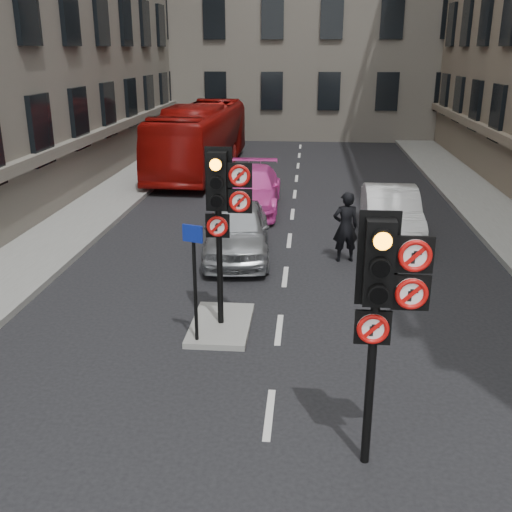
% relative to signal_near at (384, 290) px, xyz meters
% --- Properties ---
extents(ground, '(120.00, 120.00, 0.00)m').
position_rel_signal_near_xyz_m(ground, '(-1.49, -0.99, -2.58)').
color(ground, black).
rests_on(ground, ground).
extents(pavement_left, '(3.00, 50.00, 0.16)m').
position_rel_signal_near_xyz_m(pavement_left, '(-8.69, 11.01, -2.50)').
color(pavement_left, gray).
rests_on(pavement_left, ground).
extents(centre_island, '(1.20, 2.00, 0.12)m').
position_rel_signal_near_xyz_m(centre_island, '(-2.69, 4.01, -2.52)').
color(centre_island, gray).
rests_on(centre_island, ground).
extents(signal_near, '(0.91, 0.40, 3.58)m').
position_rel_signal_near_xyz_m(signal_near, '(0.00, 0.00, 0.00)').
color(signal_near, black).
rests_on(signal_near, ground).
extents(signal_far, '(0.91, 0.40, 3.58)m').
position_rel_signal_near_xyz_m(signal_far, '(-2.60, 4.00, 0.12)').
color(signal_far, black).
rests_on(signal_far, centre_island).
extents(car_silver, '(2.11, 4.47, 1.48)m').
position_rel_signal_near_xyz_m(car_silver, '(-2.88, 8.54, -1.84)').
color(car_silver, '#9A9DA2').
rests_on(car_silver, ground).
extents(car_white, '(1.65, 4.52, 1.48)m').
position_rel_signal_near_xyz_m(car_white, '(1.54, 10.72, -1.84)').
color(car_white, silver).
rests_on(car_white, ground).
extents(car_pink, '(2.13, 5.07, 1.46)m').
position_rel_signal_near_xyz_m(car_pink, '(-3.01, 13.54, -1.85)').
color(car_pink, '#E944AF').
rests_on(car_pink, ground).
extents(bus_red, '(3.01, 10.97, 3.03)m').
position_rel_signal_near_xyz_m(bus_red, '(-5.99, 20.39, -1.07)').
color(bus_red, maroon).
rests_on(bus_red, ground).
extents(motorcycle, '(0.60, 1.81, 1.07)m').
position_rel_signal_near_xyz_m(motorcycle, '(-2.84, 8.48, -2.05)').
color(motorcycle, black).
rests_on(motorcycle, ground).
extents(motorcyclist, '(0.77, 0.58, 1.90)m').
position_rel_signal_near_xyz_m(motorcyclist, '(0.05, 8.35, -1.63)').
color(motorcyclist, black).
rests_on(motorcyclist, ground).
extents(info_sign, '(0.39, 0.18, 2.32)m').
position_rel_signal_near_xyz_m(info_sign, '(-3.04, 3.19, -0.97)').
color(info_sign, black).
rests_on(info_sign, centre_island).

